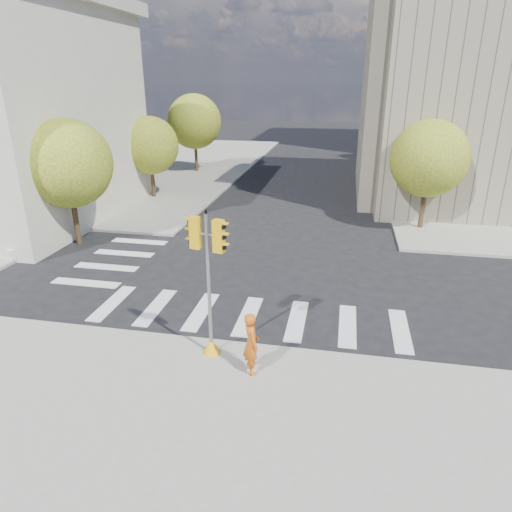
{
  "coord_description": "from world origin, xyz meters",
  "views": [
    {
      "loc": [
        3.03,
        -16.47,
        8.15
      ],
      "look_at": [
        0.05,
        -1.26,
        2.1
      ],
      "focal_mm": 32.0,
      "sensor_mm": 36.0,
      "label": 1
    }
  ],
  "objects_px": {
    "traffic_signal": "(209,296)",
    "lamp_near": "(429,140)",
    "photographer": "(251,343)",
    "lamp_far": "(405,121)"
  },
  "relations": [
    {
      "from": "traffic_signal",
      "to": "lamp_near",
      "type": "bearing_deg",
      "value": 79.32
    },
    {
      "from": "lamp_near",
      "to": "photographer",
      "type": "bearing_deg",
      "value": -110.4
    },
    {
      "from": "lamp_near",
      "to": "lamp_far",
      "type": "relative_size",
      "value": 1.0
    },
    {
      "from": "traffic_signal",
      "to": "photographer",
      "type": "relative_size",
      "value": 2.43
    },
    {
      "from": "traffic_signal",
      "to": "photographer",
      "type": "distance_m",
      "value": 1.88
    },
    {
      "from": "traffic_signal",
      "to": "photographer",
      "type": "height_order",
      "value": "traffic_signal"
    },
    {
      "from": "lamp_far",
      "to": "traffic_signal",
      "type": "distance_m",
      "value": 34.0
    },
    {
      "from": "lamp_far",
      "to": "traffic_signal",
      "type": "height_order",
      "value": "lamp_far"
    },
    {
      "from": "lamp_near",
      "to": "traffic_signal",
      "type": "relative_size",
      "value": 1.76
    },
    {
      "from": "photographer",
      "to": "traffic_signal",
      "type": "bearing_deg",
      "value": 35.37
    }
  ]
}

